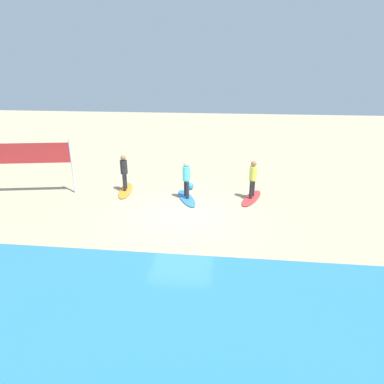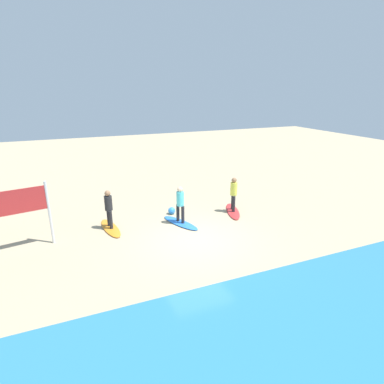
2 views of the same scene
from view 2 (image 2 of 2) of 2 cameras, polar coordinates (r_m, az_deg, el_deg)
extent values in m
plane|color=tan|center=(12.57, 0.68, -8.71)|extent=(60.00, 60.00, 0.00)
ellipsoid|color=red|center=(15.37, 7.43, -3.47)|extent=(1.25, 2.16, 0.09)
cylinder|color=#232328|center=(15.06, 7.60, -2.16)|extent=(0.14, 0.14, 0.78)
cylinder|color=#232328|center=(15.36, 7.40, -1.74)|extent=(0.14, 0.14, 0.78)
cylinder|color=#E0E04C|center=(14.98, 7.61, 0.56)|extent=(0.32, 0.32, 0.62)
sphere|color=#9E704C|center=(14.86, 7.68, 2.14)|extent=(0.24, 0.24, 0.24)
ellipsoid|color=blue|center=(13.96, -2.12, -5.63)|extent=(1.31, 2.16, 0.09)
cylinder|color=#232328|center=(13.68, -1.68, -4.16)|extent=(0.14, 0.14, 0.78)
cylinder|color=#232328|center=(13.90, -2.58, -3.80)|extent=(0.14, 0.14, 0.78)
cylinder|color=#4CC6D1|center=(13.54, -2.17, -1.24)|extent=(0.32, 0.32, 0.62)
sphere|color=beige|center=(13.40, -2.19, 0.49)|extent=(0.24, 0.24, 0.24)
ellipsoid|color=orange|center=(13.91, -14.61, -6.35)|extent=(0.85, 2.16, 0.09)
cylinder|color=#232328|center=(13.59, -14.56, -4.94)|extent=(0.14, 0.14, 0.78)
cylinder|color=#232328|center=(13.88, -14.94, -4.47)|extent=(0.14, 0.14, 0.78)
cylinder|color=#262628|center=(13.49, -14.99, -1.96)|extent=(0.32, 0.32, 0.62)
sphere|color=#9E704C|center=(13.35, -15.14, -0.23)|extent=(0.24, 0.24, 0.24)
cylinder|color=silver|center=(13.00, -24.51, -3.49)|extent=(0.10, 0.10, 2.50)
sphere|color=#338CE5|center=(14.99, -3.71, -3.41)|extent=(0.34, 0.34, 0.34)
camera|label=1|loc=(6.37, 81.57, 0.63)|focal=31.33mm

